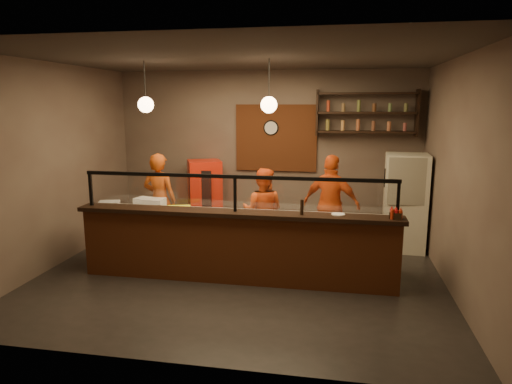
% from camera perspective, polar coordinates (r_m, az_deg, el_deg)
% --- Properties ---
extents(floor, '(6.00, 6.00, 0.00)m').
position_cam_1_polar(floor, '(7.09, -1.99, -10.23)').
color(floor, black).
rests_on(floor, ground).
extents(ceiling, '(6.00, 6.00, 0.00)m').
position_cam_1_polar(ceiling, '(6.64, -2.18, 16.45)').
color(ceiling, '#3A332D').
rests_on(ceiling, wall_back).
extents(wall_back, '(6.00, 0.00, 6.00)m').
position_cam_1_polar(wall_back, '(9.12, 1.29, 4.91)').
color(wall_back, '#6A5B4E').
rests_on(wall_back, floor).
extents(wall_left, '(0.00, 5.00, 5.00)m').
position_cam_1_polar(wall_left, '(7.89, -23.92, 3.00)').
color(wall_left, '#6A5B4E').
rests_on(wall_left, floor).
extents(wall_right, '(0.00, 5.00, 5.00)m').
position_cam_1_polar(wall_right, '(6.72, 23.79, 1.77)').
color(wall_right, '#6A5B4E').
rests_on(wall_right, floor).
extents(wall_front, '(6.00, 0.00, 6.00)m').
position_cam_1_polar(wall_front, '(4.32, -9.19, -2.12)').
color(wall_front, '#6A5B4E').
rests_on(wall_front, floor).
extents(brick_patch, '(1.60, 0.04, 1.30)m').
position_cam_1_polar(brick_patch, '(9.04, 2.53, 6.75)').
color(brick_patch, brown).
rests_on(brick_patch, wall_back).
extents(service_counter, '(4.60, 0.25, 1.00)m').
position_cam_1_polar(service_counter, '(6.65, -2.57, -7.13)').
color(service_counter, brown).
rests_on(service_counter, floor).
extents(counter_ledge, '(4.70, 0.37, 0.06)m').
position_cam_1_polar(counter_ledge, '(6.51, -2.61, -2.69)').
color(counter_ledge, black).
rests_on(counter_ledge, service_counter).
extents(worktop_cabinet, '(4.60, 0.75, 0.85)m').
position_cam_1_polar(worktop_cabinet, '(7.14, -1.67, -6.48)').
color(worktop_cabinet, gray).
rests_on(worktop_cabinet, floor).
extents(worktop, '(4.60, 0.75, 0.05)m').
position_cam_1_polar(worktop, '(7.02, -1.69, -2.97)').
color(worktop, white).
rests_on(worktop, worktop_cabinet).
extents(sneeze_guard, '(4.50, 0.05, 0.52)m').
position_cam_1_polar(sneeze_guard, '(6.43, -2.63, 0.25)').
color(sneeze_guard, white).
rests_on(sneeze_guard, counter_ledge).
extents(wall_shelving, '(1.84, 0.28, 0.85)m').
position_cam_1_polar(wall_shelving, '(8.79, 13.63, 9.60)').
color(wall_shelving, black).
rests_on(wall_shelving, wall_back).
extents(wall_clock, '(0.30, 0.04, 0.30)m').
position_cam_1_polar(wall_clock, '(9.03, 1.90, 8.03)').
color(wall_clock, black).
rests_on(wall_clock, wall_back).
extents(pendant_left, '(0.24, 0.24, 0.77)m').
position_cam_1_polar(pendant_left, '(7.27, -13.61, 10.57)').
color(pendant_left, black).
rests_on(pendant_left, ceiling).
extents(pendant_right, '(0.24, 0.24, 0.77)m').
position_cam_1_polar(pendant_right, '(6.74, 1.62, 10.86)').
color(pendant_right, black).
rests_on(pendant_right, ceiling).
extents(cook_left, '(0.66, 0.47, 1.71)m').
position_cam_1_polar(cook_left, '(8.42, -11.95, -1.00)').
color(cook_left, '#C44B12').
rests_on(cook_left, floor).
extents(cook_mid, '(0.76, 0.61, 1.50)m').
position_cam_1_polar(cook_mid, '(7.84, 0.85, -2.43)').
color(cook_mid, '#EA4F16').
rests_on(cook_mid, floor).
extents(cook_right, '(1.09, 0.72, 1.72)m').
position_cam_1_polar(cook_right, '(7.95, 9.39, -1.56)').
color(cook_right, '#E35015').
rests_on(cook_right, floor).
extents(fridge, '(0.75, 0.70, 1.71)m').
position_cam_1_polar(fridge, '(8.44, 18.12, -1.25)').
color(fridge, beige).
rests_on(fridge, floor).
extents(red_cooler, '(0.81, 0.78, 1.47)m').
position_cam_1_polar(red_cooler, '(9.18, -6.39, -0.60)').
color(red_cooler, red).
rests_on(red_cooler, floor).
extents(pizza_dough, '(0.69, 0.69, 0.01)m').
position_cam_1_polar(pizza_dough, '(6.99, -5.11, -2.80)').
color(pizza_dough, beige).
rests_on(pizza_dough, worktop).
extents(prep_tub_a, '(0.33, 0.27, 0.16)m').
position_cam_1_polar(prep_tub_a, '(7.54, -12.61, -1.42)').
color(prep_tub_a, silver).
rests_on(prep_tub_a, worktop).
extents(prep_tub_b, '(0.37, 0.33, 0.16)m').
position_cam_1_polar(prep_tub_b, '(7.67, -13.67, -1.29)').
color(prep_tub_b, white).
rests_on(prep_tub_b, worktop).
extents(prep_tub_c, '(0.37, 0.32, 0.15)m').
position_cam_1_polar(prep_tub_c, '(7.56, -17.89, -1.70)').
color(prep_tub_c, silver).
rests_on(prep_tub_c, worktop).
extents(rolling_pin, '(0.37, 0.16, 0.06)m').
position_cam_1_polar(rolling_pin, '(7.46, -9.61, -1.83)').
color(rolling_pin, yellow).
rests_on(rolling_pin, worktop).
extents(condiment_caddy, '(0.18, 0.16, 0.09)m').
position_cam_1_polar(condiment_caddy, '(6.35, 17.08, -2.82)').
color(condiment_caddy, black).
rests_on(condiment_caddy, counter_ledge).
extents(pepper_mill, '(0.06, 0.06, 0.21)m').
position_cam_1_polar(pepper_mill, '(6.30, 5.76, -1.90)').
color(pepper_mill, black).
rests_on(pepper_mill, counter_ledge).
extents(small_plate, '(0.24, 0.24, 0.01)m').
position_cam_1_polar(small_plate, '(6.40, 10.24, -2.76)').
color(small_plate, silver).
rests_on(small_plate, counter_ledge).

